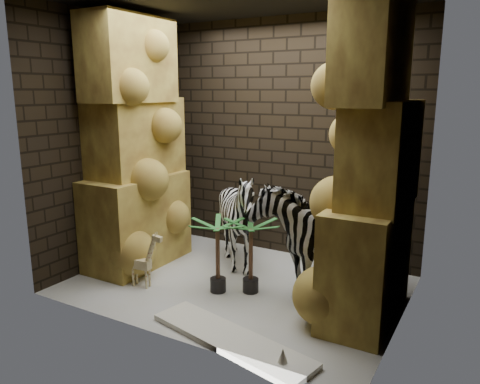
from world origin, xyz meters
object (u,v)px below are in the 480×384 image
Objects in this scene: palm_back at (218,256)px; zebra_right at (309,222)px; giraffe_toy at (140,258)px; surfboard at (230,339)px; zebra_left at (238,225)px; palm_front at (251,256)px.

zebra_right is at bearing 35.68° from palm_back.
surfboard is (1.44, -0.51, -0.31)m from giraffe_toy.
zebra_left is 1.85× the size of giraffe_toy.
zebra_left is at bearing 178.80° from zebra_right.
zebra_right is at bearing 39.89° from palm_front.
zebra_right is 0.92× the size of surfboard.
surfboard is (0.33, -0.98, -0.38)m from palm_front.
zebra_left is at bearing 130.28° from surfboard.
giraffe_toy is 0.86m from palm_back.
palm_back is at bearing 14.58° from giraffe_toy.
palm_back is (-0.31, -0.16, 0.00)m from palm_front.
giraffe_toy is 1.21m from palm_front.
zebra_left is at bearing 49.17° from giraffe_toy.
giraffe_toy is at bearing -122.71° from zebra_left.
palm_front is 0.50× the size of surfboard.
zebra_right reaches higher than palm_back.
palm_back is 1.10m from surfboard.
zebra_right is at bearing -3.76° from zebra_left.
giraffe_toy is at bearing -157.23° from palm_front.
surfboard is (0.77, -1.48, -0.53)m from zebra_left.
zebra_left reaches higher than surfboard.
zebra_left reaches higher than palm_front.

